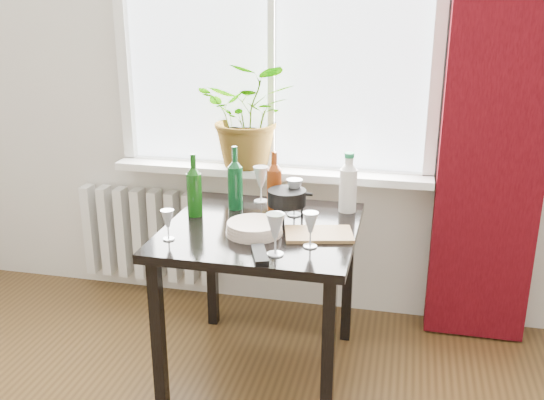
% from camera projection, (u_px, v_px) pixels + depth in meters
% --- Properties ---
extents(window, '(1.72, 0.08, 1.62)m').
position_uv_depth(window, '(273.00, 21.00, 3.08)').
color(window, white).
rests_on(window, ground).
extents(windowsill, '(1.72, 0.20, 0.04)m').
position_uv_depth(windowsill, '(270.00, 171.00, 3.27)').
color(windowsill, white).
rests_on(windowsill, ground).
extents(curtain, '(0.50, 0.12, 2.56)m').
position_uv_depth(curtain, '(500.00, 91.00, 2.85)').
color(curtain, '#3A050A').
rests_on(curtain, ground).
extents(radiator, '(0.80, 0.10, 0.55)m').
position_uv_depth(radiator, '(148.00, 234.00, 3.59)').
color(radiator, silver).
rests_on(radiator, ground).
extents(table, '(0.85, 0.85, 0.74)m').
position_uv_depth(table, '(261.00, 245.00, 2.75)').
color(table, black).
rests_on(table, ground).
extents(potted_plant, '(0.52, 0.45, 0.56)m').
position_uv_depth(potted_plant, '(250.00, 115.00, 3.21)').
color(potted_plant, '#277B20').
rests_on(potted_plant, windowsill).
extents(wine_bottle_left, '(0.09, 0.09, 0.30)m').
position_uv_depth(wine_bottle_left, '(194.00, 185.00, 2.81)').
color(wine_bottle_left, '#0F430C').
rests_on(wine_bottle_left, table).
extents(wine_bottle_right, '(0.10, 0.10, 0.31)m').
position_uv_depth(wine_bottle_right, '(235.00, 178.00, 2.90)').
color(wine_bottle_right, '#0B3E1C').
rests_on(wine_bottle_right, table).
extents(bottle_amber, '(0.08, 0.08, 0.29)m').
position_uv_depth(bottle_amber, '(274.00, 180.00, 2.89)').
color(bottle_amber, maroon).
rests_on(bottle_amber, table).
extents(cleaning_bottle, '(0.09, 0.09, 0.29)m').
position_uv_depth(cleaning_bottle, '(348.00, 182.00, 2.86)').
color(cleaning_bottle, white).
rests_on(cleaning_bottle, table).
extents(wineglass_front_right, '(0.09, 0.09, 0.18)m').
position_uv_depth(wineglass_front_right, '(275.00, 234.00, 2.39)').
color(wineglass_front_right, silver).
rests_on(wineglass_front_right, table).
extents(wineglass_far_right, '(0.07, 0.07, 0.15)m').
position_uv_depth(wineglass_far_right, '(310.00, 229.00, 2.47)').
color(wineglass_far_right, silver).
rests_on(wineglass_far_right, table).
extents(wineglass_back_center, '(0.10, 0.10, 0.18)m').
position_uv_depth(wineglass_back_center, '(294.00, 197.00, 2.83)').
color(wineglass_back_center, '#B0B5BE').
rests_on(wineglass_back_center, table).
extents(wineglass_back_left, '(0.09, 0.09, 0.19)m').
position_uv_depth(wineglass_back_left, '(261.00, 184.00, 3.02)').
color(wineglass_back_left, silver).
rests_on(wineglass_back_left, table).
extents(wineglass_front_left, '(0.07, 0.07, 0.13)m').
position_uv_depth(wineglass_front_left, '(168.00, 225.00, 2.55)').
color(wineglass_front_left, silver).
rests_on(wineglass_front_left, table).
extents(plate_stack, '(0.30, 0.30, 0.05)m').
position_uv_depth(plate_stack, '(254.00, 228.00, 2.62)').
color(plate_stack, beige).
rests_on(plate_stack, table).
extents(fondue_pot, '(0.25, 0.24, 0.14)m').
position_uv_depth(fondue_pot, '(287.00, 204.00, 2.79)').
color(fondue_pot, black).
rests_on(fondue_pot, table).
extents(tv_remote, '(0.11, 0.19, 0.02)m').
position_uv_depth(tv_remote, '(260.00, 254.00, 2.40)').
color(tv_remote, black).
rests_on(tv_remote, table).
extents(cutting_board, '(0.32, 0.25, 0.02)m').
position_uv_depth(cutting_board, '(319.00, 234.00, 2.61)').
color(cutting_board, olive).
rests_on(cutting_board, table).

